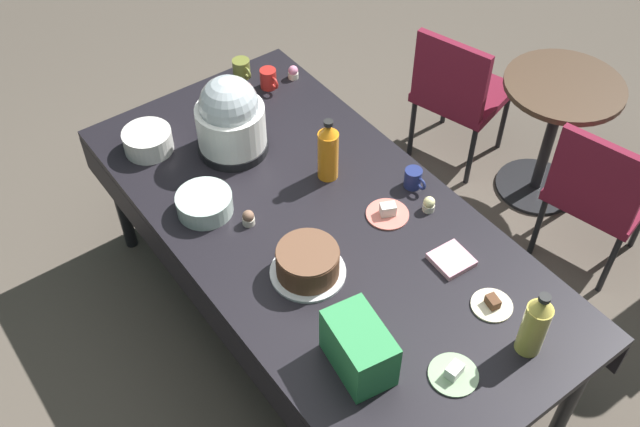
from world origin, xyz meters
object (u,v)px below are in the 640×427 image
(soda_bottle_ginger_ale, at_px, (535,325))
(maroon_chair_right, at_px, (600,189))
(glass_salad_bowl, at_px, (205,203))
(coffee_mug_navy, at_px, (414,178))
(cupcake_vanilla, at_px, (293,72))
(dessert_plate_cream, at_px, (492,304))
(coffee_mug_olive, at_px, (242,69))
(dessert_plate_charcoal, at_px, (224,101))
(dessert_plate_coral, at_px, (388,213))
(soda_carton, at_px, (359,348))
(dessert_plate_sage, at_px, (454,373))
(soda_bottle_orange_juice, at_px, (328,151))
(ceramic_snack_bowl, at_px, (148,141))
(coffee_mug_red, at_px, (269,79))
(cupcake_berry, at_px, (248,218))
(round_cafe_table, at_px, (555,119))
(slow_cooker, at_px, (230,119))
(frosted_layer_cake, at_px, (308,263))
(cupcake_rose, at_px, (429,204))
(potluck_table, at_px, (320,232))
(maroon_chair_left, at_px, (458,90))

(soda_bottle_ginger_ale, distance_m, maroon_chair_right, 1.26)
(glass_salad_bowl, height_order, coffee_mug_navy, coffee_mug_navy)
(cupcake_vanilla, xyz_separation_m, coffee_mug_navy, (0.92, -0.03, 0.01))
(dessert_plate_cream, distance_m, coffee_mug_olive, 1.71)
(dessert_plate_cream, distance_m, maroon_chair_right, 1.13)
(dessert_plate_charcoal, xyz_separation_m, coffee_mug_olive, (-0.13, 0.18, 0.04))
(dessert_plate_charcoal, xyz_separation_m, dessert_plate_coral, (1.01, 0.15, 0.00))
(cupcake_vanilla, xyz_separation_m, soda_carton, (1.45, -0.75, 0.07))
(dessert_plate_sage, height_order, soda_bottle_orange_juice, soda_bottle_orange_juice)
(ceramic_snack_bowl, bearing_deg, glass_salad_bowl, 0.96)
(ceramic_snack_bowl, height_order, coffee_mug_red, same)
(cupcake_berry, relative_size, maroon_chair_right, 0.08)
(coffee_mug_red, bearing_deg, cupcake_vanilla, 86.86)
(dessert_plate_sage, distance_m, round_cafe_table, 1.84)
(slow_cooker, bearing_deg, frosted_layer_cake, -10.94)
(cupcake_rose, relative_size, soda_bottle_ginger_ale, 0.23)
(glass_salad_bowl, xyz_separation_m, dessert_plate_coral, (0.46, 0.58, -0.03))
(dessert_plate_charcoal, distance_m, coffee_mug_olive, 0.22)
(dessert_plate_cream, distance_m, dessert_plate_charcoal, 1.59)
(cupcake_berry, distance_m, coffee_mug_olive, 0.98)
(dessert_plate_charcoal, relative_size, coffee_mug_navy, 1.41)
(soda_carton, bearing_deg, ceramic_snack_bowl, -168.96)
(dessert_plate_sage, distance_m, coffee_mug_red, 1.73)
(dessert_plate_charcoal, distance_m, dessert_plate_coral, 1.02)
(dessert_plate_charcoal, relative_size, maroon_chair_right, 0.19)
(coffee_mug_navy, bearing_deg, ceramic_snack_bowl, -137.96)
(dessert_plate_sage, xyz_separation_m, maroon_chair_right, (-0.41, 1.37, -0.27))
(slow_cooker, height_order, soda_bottle_orange_juice, slow_cooker)
(soda_bottle_ginger_ale, distance_m, coffee_mug_olive, 1.91)
(soda_bottle_orange_juice, bearing_deg, dessert_plate_coral, 9.36)
(soda_bottle_orange_juice, xyz_separation_m, coffee_mug_olive, (-0.81, 0.08, -0.09))
(slow_cooker, relative_size, soda_bottle_orange_juice, 1.25)
(potluck_table, height_order, coffee_mug_navy, coffee_mug_navy)
(dessert_plate_sage, height_order, round_cafe_table, dessert_plate_sage)
(dessert_plate_charcoal, bearing_deg, round_cafe_table, 60.16)
(dessert_plate_charcoal, bearing_deg, dessert_plate_coral, 8.55)
(potluck_table, height_order, maroon_chair_left, maroon_chair_left)
(slow_cooker, height_order, maroon_chair_left, slow_cooker)
(dessert_plate_cream, height_order, cupcake_vanilla, cupcake_vanilla)
(coffee_mug_navy, relative_size, coffee_mug_olive, 0.89)
(soda_bottle_orange_juice, distance_m, coffee_mug_navy, 0.37)
(ceramic_snack_bowl, bearing_deg, dessert_plate_cream, 21.68)
(dessert_plate_cream, relative_size, maroon_chair_right, 0.18)
(dessert_plate_coral, height_order, coffee_mug_red, coffee_mug_red)
(maroon_chair_right, bearing_deg, coffee_mug_olive, -143.75)
(dessert_plate_sage, xyz_separation_m, round_cafe_table, (-0.88, 1.60, -0.26))
(dessert_plate_coral, xyz_separation_m, soda_bottle_orange_juice, (-0.33, -0.05, 0.12))
(frosted_layer_cake, bearing_deg, cupcake_rose, 87.61)
(potluck_table, bearing_deg, ceramic_snack_bowl, -156.74)
(dessert_plate_charcoal, height_order, cupcake_vanilla, cupcake_vanilla)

